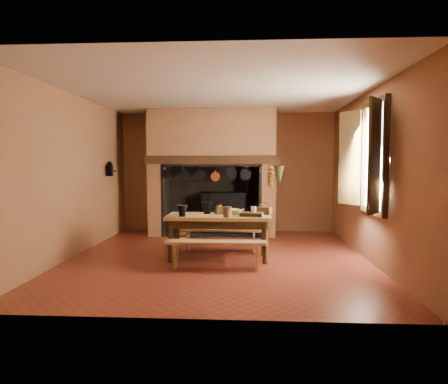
% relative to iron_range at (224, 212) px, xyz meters
% --- Properties ---
extents(floor, '(5.50, 5.50, 0.00)m').
position_rel_iron_range_xyz_m(floor, '(0.04, -2.45, -0.48)').
color(floor, maroon).
rests_on(floor, ground).
extents(ceiling, '(5.50, 5.50, 0.00)m').
position_rel_iron_range_xyz_m(ceiling, '(0.04, -2.45, 2.32)').
color(ceiling, silver).
rests_on(ceiling, back_wall).
extents(back_wall, '(5.00, 0.02, 2.80)m').
position_rel_iron_range_xyz_m(back_wall, '(0.04, 0.30, 0.92)').
color(back_wall, brown).
rests_on(back_wall, floor).
extents(wall_left, '(0.02, 5.50, 2.80)m').
position_rel_iron_range_xyz_m(wall_left, '(-2.46, -2.45, 0.92)').
color(wall_left, brown).
rests_on(wall_left, floor).
extents(wall_right, '(0.02, 5.50, 2.80)m').
position_rel_iron_range_xyz_m(wall_right, '(2.54, -2.45, 0.92)').
color(wall_right, brown).
rests_on(wall_right, floor).
extents(wall_front, '(5.00, 0.02, 2.80)m').
position_rel_iron_range_xyz_m(wall_front, '(0.04, -5.20, 0.92)').
color(wall_front, brown).
rests_on(wall_front, floor).
extents(chimney_breast, '(2.95, 0.96, 2.80)m').
position_rel_iron_range_xyz_m(chimney_breast, '(-0.26, -0.14, 1.33)').
color(chimney_breast, brown).
rests_on(chimney_breast, floor).
extents(iron_range, '(1.12, 0.55, 1.60)m').
position_rel_iron_range_xyz_m(iron_range, '(0.00, 0.00, 0.00)').
color(iron_range, black).
rests_on(iron_range, floor).
extents(hearth_pans, '(0.51, 0.62, 0.20)m').
position_rel_iron_range_xyz_m(hearth_pans, '(-1.01, -0.23, -0.39)').
color(hearth_pans, '#C3872D').
rests_on(hearth_pans, floor).
extents(hanging_pans, '(1.92, 0.29, 0.27)m').
position_rel_iron_range_xyz_m(hanging_pans, '(-0.30, -0.64, 0.88)').
color(hanging_pans, black).
rests_on(hanging_pans, chimney_breast).
extents(onion_string, '(0.12, 0.10, 0.46)m').
position_rel_iron_range_xyz_m(onion_string, '(1.04, -0.66, 0.85)').
color(onion_string, '#B56F21').
rests_on(onion_string, chimney_breast).
extents(herb_bunch, '(0.20, 0.20, 0.35)m').
position_rel_iron_range_xyz_m(herb_bunch, '(1.22, -0.66, 0.90)').
color(herb_bunch, '#4F5A2A').
rests_on(herb_bunch, chimney_breast).
extents(window, '(0.39, 1.75, 1.76)m').
position_rel_iron_range_xyz_m(window, '(2.39, -2.85, 1.22)').
color(window, white).
rests_on(window, wall_right).
extents(wall_coffee_mill, '(0.23, 0.16, 0.31)m').
position_rel_iron_range_xyz_m(wall_coffee_mill, '(-2.38, -0.90, 1.03)').
color(wall_coffee_mill, black).
rests_on(wall_coffee_mill, wall_left).
extents(work_table, '(1.72, 0.77, 0.75)m').
position_rel_iron_range_xyz_m(work_table, '(0.06, -2.56, 0.14)').
color(work_table, '#AB864E').
rests_on(work_table, floor).
extents(bench_front, '(1.53, 0.27, 0.43)m').
position_rel_iron_range_xyz_m(bench_front, '(0.06, -3.21, -0.16)').
color(bench_front, '#AB864E').
rests_on(bench_front, floor).
extents(bench_back, '(1.47, 0.26, 0.41)m').
position_rel_iron_range_xyz_m(bench_back, '(0.06, -1.99, -0.17)').
color(bench_back, '#AB864E').
rests_on(bench_back, floor).
extents(mortar_large, '(0.20, 0.20, 0.33)m').
position_rel_iron_range_xyz_m(mortar_large, '(-0.16, -2.42, 0.37)').
color(mortar_large, black).
rests_on(mortar_large, work_table).
extents(mortar_small, '(0.19, 0.19, 0.32)m').
position_rel_iron_range_xyz_m(mortar_small, '(-0.52, -2.79, 0.37)').
color(mortar_small, black).
rests_on(mortar_small, work_table).
extents(coffee_grinder, '(0.19, 0.17, 0.20)m').
position_rel_iron_range_xyz_m(coffee_grinder, '(0.05, -2.43, 0.34)').
color(coffee_grinder, '#382512').
rests_on(coffee_grinder, work_table).
extents(brass_mug_a, '(0.10, 0.10, 0.09)m').
position_rel_iron_range_xyz_m(brass_mug_a, '(-0.56, -2.65, 0.31)').
color(brass_mug_a, '#C3872D').
rests_on(brass_mug_a, work_table).
extents(brass_mug_b, '(0.09, 0.09, 0.09)m').
position_rel_iron_range_xyz_m(brass_mug_b, '(0.41, -2.39, 0.31)').
color(brass_mug_b, '#C3872D').
rests_on(brass_mug_b, work_table).
extents(mixing_bowl, '(0.39, 0.39, 0.08)m').
position_rel_iron_range_xyz_m(mixing_bowl, '(0.32, -2.38, 0.30)').
color(mixing_bowl, beige).
rests_on(mixing_bowl, work_table).
extents(stoneware_crock, '(0.18, 0.18, 0.17)m').
position_rel_iron_range_xyz_m(stoneware_crock, '(0.22, -2.85, 0.35)').
color(stoneware_crock, brown).
rests_on(stoneware_crock, work_table).
extents(glass_jar, '(0.09, 0.09, 0.16)m').
position_rel_iron_range_xyz_m(glass_jar, '(0.64, -2.65, 0.34)').
color(glass_jar, beige).
rests_on(glass_jar, work_table).
extents(wicker_basket, '(0.26, 0.22, 0.21)m').
position_rel_iron_range_xyz_m(wicker_basket, '(0.82, -2.46, 0.33)').
color(wicker_basket, '#503118').
rests_on(wicker_basket, work_table).
extents(wooden_tray, '(0.40, 0.32, 0.06)m').
position_rel_iron_range_xyz_m(wooden_tray, '(0.60, -2.70, 0.29)').
color(wooden_tray, '#382512').
rests_on(wooden_tray, work_table).
extents(brass_cup, '(0.16, 0.16, 0.10)m').
position_rel_iron_range_xyz_m(brass_cup, '(0.21, -2.80, 0.31)').
color(brass_cup, '#C3872D').
rests_on(brass_cup, work_table).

